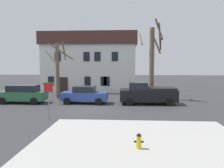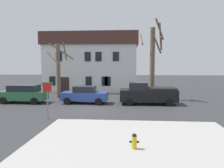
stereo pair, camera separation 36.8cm
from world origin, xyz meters
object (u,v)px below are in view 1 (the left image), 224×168
at_px(tree_bare_mid, 152,60).
at_px(pickup_truck_black, 148,93).
at_px(building_main, 91,62).
at_px(bicycle_leaning, 67,97).
at_px(car_green_wagon, 23,94).
at_px(tree_bare_near, 58,69).
at_px(car_blue_sedan, 85,95).
at_px(fire_hydrant, 139,141).
at_px(street_sign_pole, 49,94).

bearing_deg(tree_bare_mid, pickup_truck_black, -104.04).
relative_size(building_main, bicycle_leaning, 7.46).
height_order(car_green_wagon, bicycle_leaning, car_green_wagon).
bearing_deg(tree_bare_near, car_blue_sedan, -42.23).
bearing_deg(fire_hydrant, car_green_wagon, 133.08).
bearing_deg(fire_hydrant, building_main, 104.35).
relative_size(building_main, fire_hydrant, 19.08).
relative_size(car_green_wagon, car_blue_sedan, 1.02).
bearing_deg(car_blue_sedan, fire_hydrant, -68.45).
bearing_deg(street_sign_pole, building_main, 89.67).
relative_size(building_main, street_sign_pole, 5.06).
bearing_deg(building_main, pickup_truck_black, -55.89).
bearing_deg(pickup_truck_black, car_green_wagon, -178.66).
bearing_deg(pickup_truck_black, tree_bare_mid, 75.96).
xyz_separation_m(building_main, car_green_wagon, (-4.98, -10.89, -3.20)).
relative_size(tree_bare_mid, street_sign_pole, 3.27).
height_order(tree_bare_near, tree_bare_mid, tree_bare_mid).
bearing_deg(tree_bare_mid, car_blue_sedan, -156.41).
distance_m(tree_bare_mid, street_sign_pole, 12.70).
distance_m(tree_bare_mid, fire_hydrant, 15.26).
height_order(car_blue_sedan, pickup_truck_black, pickup_truck_black).
xyz_separation_m(car_blue_sedan, pickup_truck_black, (6.07, 0.08, 0.17)).
bearing_deg(building_main, car_green_wagon, -114.58).
xyz_separation_m(car_green_wagon, fire_hydrant, (10.70, -11.44, -0.45)).
height_order(building_main, bicycle_leaning, building_main).
bearing_deg(car_blue_sedan, tree_bare_near, 137.77).
distance_m(tree_bare_mid, car_blue_sedan, 8.18).
relative_size(car_blue_sedan, bicycle_leaning, 2.55).
bearing_deg(car_blue_sedan, street_sign_pole, -100.46).
xyz_separation_m(building_main, bicycle_leaning, (-1.16, -8.91, -3.76)).
height_order(pickup_truck_black, bicycle_leaning, pickup_truck_black).
bearing_deg(building_main, street_sign_pole, -90.33).
bearing_deg(street_sign_pole, bicycle_leaning, 97.22).
xyz_separation_m(tree_bare_mid, car_green_wagon, (-12.89, -3.18, -3.38)).
xyz_separation_m(pickup_truck_black, bicycle_leaning, (-8.34, 1.70, -0.65)).
bearing_deg(building_main, tree_bare_near, -109.00).
bearing_deg(street_sign_pole, tree_bare_near, 103.86).
relative_size(car_green_wagon, pickup_truck_black, 0.84).
xyz_separation_m(car_green_wagon, car_blue_sedan, (6.10, 0.21, -0.08)).
xyz_separation_m(tree_bare_mid, fire_hydrant, (-2.19, -14.61, -3.83)).
bearing_deg(building_main, tree_bare_mid, -44.31).
xyz_separation_m(car_green_wagon, street_sign_pole, (4.88, -6.36, 0.89)).
height_order(tree_bare_near, bicycle_leaning, tree_bare_near).
height_order(tree_bare_mid, fire_hydrant, tree_bare_mid).
bearing_deg(street_sign_pole, fire_hydrant, -41.12).
distance_m(pickup_truck_black, fire_hydrant, 11.83).
height_order(street_sign_pole, bicycle_leaning, street_sign_pole).
height_order(building_main, street_sign_pole, building_main).
relative_size(tree_bare_mid, fire_hydrant, 12.33).
height_order(fire_hydrant, bicycle_leaning, bicycle_leaning).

